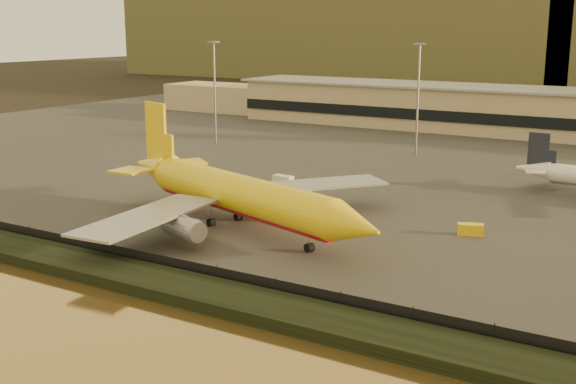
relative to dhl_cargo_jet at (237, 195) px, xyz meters
name	(u,v)px	position (x,y,z in m)	size (l,w,h in m)	color
ground	(264,254)	(10.03, -8.14, -5.22)	(900.00, 900.00, 0.00)	black
embankment	(181,288)	(10.03, -25.14, -4.52)	(320.00, 7.00, 1.40)	black
tarmac	(477,150)	(10.03, 86.86, -5.12)	(320.00, 220.00, 0.20)	#2D2D2D
perimeter_fence	(203,273)	(10.03, -21.14, -3.92)	(300.00, 0.05, 2.20)	black
terminal_building	(460,108)	(-4.49, 117.41, 1.03)	(202.00, 25.00, 12.60)	tan
apron_light_masts	(525,95)	(25.03, 66.86, 10.49)	(152.20, 12.20, 25.40)	slate
dhl_cargo_jet	(237,195)	(0.00, 0.00, 0.00)	(55.04, 52.49, 16.80)	yellow
gse_vehicle_yellow	(470,229)	(30.89, 14.06, -4.20)	(3.62, 1.63, 1.63)	yellow
gse_vehicle_white	(283,180)	(-9.46, 28.52, -4.13)	(3.92, 1.77, 1.77)	white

